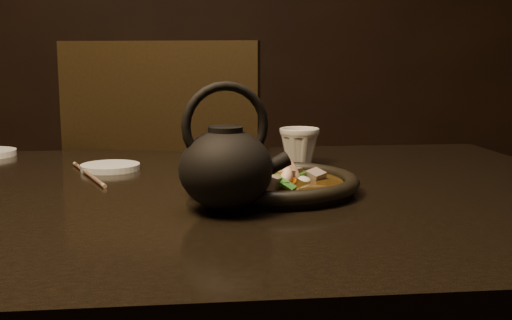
{
  "coord_description": "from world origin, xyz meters",
  "views": [
    {
      "loc": [
        0.13,
        -0.96,
        0.96
      ],
      "look_at": [
        0.24,
        -0.02,
        0.8
      ],
      "focal_mm": 45.0,
      "sensor_mm": 36.0,
      "label": 1
    }
  ],
  "objects": [
    {
      "name": "chopsticks",
      "position": [
        -0.03,
        0.14,
        0.75
      ],
      "size": [
        0.09,
        0.22,
        0.01
      ],
      "rotation": [
        0.0,
        0.0,
        0.35
      ],
      "color": "tan",
      "rests_on": "table"
    },
    {
      "name": "plate",
      "position": [
        0.27,
        -0.02,
        0.76
      ],
      "size": [
        0.26,
        0.26,
        0.03
      ],
      "color": "black",
      "rests_on": "table"
    },
    {
      "name": "table",
      "position": [
        0.0,
        0.0,
        0.67
      ],
      "size": [
        1.6,
        0.9,
        0.75
      ],
      "color": "black",
      "rests_on": "floor"
    },
    {
      "name": "tea_cup",
      "position": [
        0.35,
        0.21,
        0.79
      ],
      "size": [
        0.09,
        0.08,
        0.08
      ],
      "primitive_type": "imported",
      "rotation": [
        0.0,
        0.0,
        0.17
      ],
      "color": "beige",
      "rests_on": "table"
    },
    {
      "name": "soy_dish",
      "position": [
        0.2,
        -0.03,
        0.76
      ],
      "size": [
        0.1,
        0.1,
        0.01
      ],
      "primitive_type": "cylinder",
      "color": "white",
      "rests_on": "table"
    },
    {
      "name": "saucer_right",
      "position": [
        0.0,
        0.2,
        0.76
      ],
      "size": [
        0.11,
        0.11,
        0.01
      ],
      "primitive_type": "cylinder",
      "color": "white",
      "rests_on": "table"
    },
    {
      "name": "stirfry",
      "position": [
        0.27,
        -0.03,
        0.77
      ],
      "size": [
        0.16,
        0.15,
        0.06
      ],
      "color": "#342009",
      "rests_on": "plate"
    },
    {
      "name": "chair",
      "position": [
        0.12,
        0.57,
        0.54
      ],
      "size": [
        0.58,
        0.58,
        0.98
      ],
      "rotation": [
        0.0,
        0.0,
        2.85
      ],
      "color": "black",
      "rests_on": "floor"
    },
    {
      "name": "teapot",
      "position": [
        0.19,
        -0.13,
        0.81
      ],
      "size": [
        0.15,
        0.12,
        0.17
      ],
      "rotation": [
        0.0,
        0.0,
        0.16
      ],
      "color": "black",
      "rests_on": "table"
    }
  ]
}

